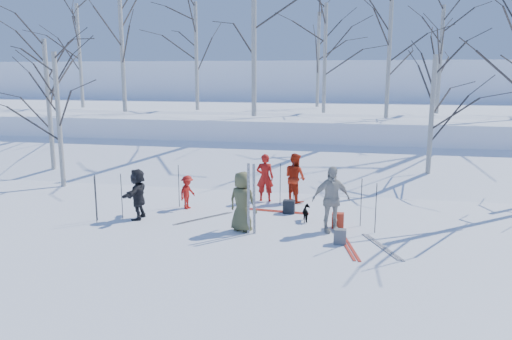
% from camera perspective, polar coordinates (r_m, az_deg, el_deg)
% --- Properties ---
extents(ground, '(120.00, 120.00, 0.00)m').
position_cam_1_polar(ground, '(13.78, -1.28, -6.49)').
color(ground, white).
rests_on(ground, ground).
extents(snow_ramp, '(70.00, 9.49, 4.12)m').
position_cam_1_polar(snow_ramp, '(20.42, 3.16, -0.27)').
color(snow_ramp, white).
rests_on(snow_ramp, ground).
extents(snow_plateau, '(70.00, 18.00, 2.20)m').
position_cam_1_polar(snow_plateau, '(30.11, 6.06, 4.99)').
color(snow_plateau, white).
rests_on(snow_plateau, ground).
extents(far_hill, '(90.00, 30.00, 6.00)m').
position_cam_1_polar(far_hill, '(50.93, 8.52, 8.53)').
color(far_hill, white).
rests_on(far_hill, ground).
extents(skier_olive_center, '(0.91, 0.73, 1.61)m').
position_cam_1_polar(skier_olive_center, '(13.22, -1.58, -3.62)').
color(skier_olive_center, '#4E5030').
rests_on(skier_olive_center, ground).
extents(skier_red_north, '(0.59, 0.41, 1.57)m').
position_cam_1_polar(skier_red_north, '(16.30, 1.03, -0.87)').
color(skier_red_north, '#AE1510').
rests_on(skier_red_north, ground).
extents(skier_redor_behind, '(0.99, 0.98, 1.60)m').
position_cam_1_polar(skier_redor_behind, '(16.27, 4.49, -0.86)').
color(skier_redor_behind, red).
rests_on(skier_redor_behind, ground).
extents(skier_red_seated, '(0.56, 0.76, 1.05)m').
position_cam_1_polar(skier_red_seated, '(15.58, -7.85, -2.52)').
color(skier_red_seated, '#AE1510').
rests_on(skier_red_seated, ground).
extents(skier_cream_east, '(1.12, 0.80, 1.77)m').
position_cam_1_polar(skier_cream_east, '(13.28, 8.57, -3.33)').
color(skier_cream_east, beige).
rests_on(skier_cream_east, ground).
extents(skier_grey_west, '(0.51, 1.39, 1.47)m').
position_cam_1_polar(skier_grey_west, '(14.72, -13.35, -2.68)').
color(skier_grey_west, black).
rests_on(skier_grey_west, ground).
extents(dog, '(0.38, 0.59, 0.46)m').
position_cam_1_polar(dog, '(14.28, 5.84, -4.94)').
color(dog, black).
rests_on(dog, ground).
extents(upright_ski_left, '(0.11, 0.17, 1.90)m').
position_cam_1_polar(upright_ski_left, '(12.92, -0.88, -3.31)').
color(upright_ski_left, silver).
rests_on(upright_ski_left, ground).
extents(upright_ski_right, '(0.10, 0.23, 1.89)m').
position_cam_1_polar(upright_ski_right, '(12.87, -0.22, -3.36)').
color(upright_ski_right, silver).
rests_on(upright_ski_right, ground).
extents(ski_pair_a, '(0.54, 1.94, 0.02)m').
position_cam_1_polar(ski_pair_a, '(15.24, 2.54, -4.73)').
color(ski_pair_a, red).
rests_on(ski_pair_a, ground).
extents(ski_pair_b, '(2.05, 2.09, 0.02)m').
position_cam_1_polar(ski_pair_b, '(14.59, -6.00, -5.51)').
color(ski_pair_b, silver).
rests_on(ski_pair_b, ground).
extents(ski_pair_c, '(1.04, 1.99, 0.02)m').
position_cam_1_polar(ski_pair_c, '(12.43, 10.53, -8.62)').
color(ski_pair_c, red).
rests_on(ski_pair_c, ground).
extents(ski_pair_d, '(1.63, 2.05, 0.02)m').
position_cam_1_polar(ski_pair_d, '(12.61, 14.19, -8.49)').
color(ski_pair_d, silver).
rests_on(ski_pair_d, ground).
extents(ski_pole_a, '(0.02, 0.02, 1.34)m').
position_cam_1_polar(ski_pole_a, '(15.80, -8.82, -1.82)').
color(ski_pole_a, black).
rests_on(ski_pole_a, ground).
extents(ski_pole_b, '(0.02, 0.02, 1.34)m').
position_cam_1_polar(ski_pole_b, '(14.87, -17.81, -3.03)').
color(ski_pole_b, black).
rests_on(ski_pole_b, ground).
extents(ski_pole_c, '(0.02, 0.02, 1.34)m').
position_cam_1_polar(ski_pole_c, '(13.44, 13.54, -4.28)').
color(ski_pole_c, black).
rests_on(ski_pole_c, ground).
extents(ski_pole_d, '(0.02, 0.02, 1.34)m').
position_cam_1_polar(ski_pole_d, '(14.80, -15.10, -2.95)').
color(ski_pole_d, black).
rests_on(ski_pole_d, ground).
extents(ski_pole_e, '(0.02, 0.02, 1.34)m').
position_cam_1_polar(ski_pole_e, '(16.09, 4.30, -1.48)').
color(ski_pole_e, black).
rests_on(ski_pole_e, ground).
extents(ski_pole_f, '(0.02, 0.02, 1.34)m').
position_cam_1_polar(ski_pole_f, '(13.96, 11.92, -3.64)').
color(ski_pole_f, black).
rests_on(ski_pole_f, ground).
extents(ski_pole_g, '(0.02, 0.02, 1.34)m').
position_cam_1_polar(ski_pole_g, '(15.87, 2.79, -1.64)').
color(ski_pole_g, black).
rests_on(ski_pole_g, ground).
extents(ski_pole_h, '(0.02, 0.02, 1.34)m').
position_cam_1_polar(ski_pole_h, '(14.65, -17.88, -3.25)').
color(ski_pole_h, black).
rests_on(ski_pole_h, ground).
extents(backpack_red, '(0.32, 0.22, 0.42)m').
position_cam_1_polar(backpack_red, '(13.79, 9.34, -5.71)').
color(backpack_red, '#B5301B').
rests_on(backpack_red, ground).
extents(backpack_grey, '(0.30, 0.20, 0.38)m').
position_cam_1_polar(backpack_grey, '(12.54, 9.57, -7.53)').
color(backpack_grey, '#585B5F').
rests_on(backpack_grey, ground).
extents(backpack_dark, '(0.34, 0.24, 0.40)m').
position_cam_1_polar(backpack_dark, '(15.03, 3.79, -4.21)').
color(backpack_dark, black).
rests_on(backpack_dark, ground).
extents(birch_plateau_a, '(5.43, 5.43, 6.90)m').
position_cam_1_polar(birch_plateau_a, '(26.46, -15.10, 13.93)').
color(birch_plateau_a, silver).
rests_on(birch_plateau_a, snow_plateau).
extents(birch_plateau_b, '(4.26, 4.26, 5.24)m').
position_cam_1_polar(birch_plateau_b, '(25.11, 7.87, 12.48)').
color(birch_plateau_b, silver).
rests_on(birch_plateau_b, snow_plateau).
extents(birch_plateau_e, '(4.59, 4.59, 5.69)m').
position_cam_1_polar(birch_plateau_e, '(30.32, -19.50, 12.14)').
color(birch_plateau_e, silver).
rests_on(birch_plateau_e, snow_plateau).
extents(birch_plateau_f, '(4.18, 4.18, 5.11)m').
position_cam_1_polar(birch_plateau_f, '(22.62, 14.95, 12.23)').
color(birch_plateau_f, silver).
rests_on(birch_plateau_f, snow_plateau).
extents(birch_plateau_g, '(4.48, 4.48, 5.54)m').
position_cam_1_polar(birch_plateau_g, '(27.01, -6.84, 12.72)').
color(birch_plateau_g, silver).
rests_on(birch_plateau_g, snow_plateau).
extents(birch_plateau_h, '(5.99, 5.99, 7.70)m').
position_cam_1_polar(birch_plateau_h, '(22.97, -0.24, 15.80)').
color(birch_plateau_h, silver).
rests_on(birch_plateau_h, snow_plateau).
extents(birch_plateau_i, '(4.16, 4.16, 5.08)m').
position_cam_1_polar(birch_plateau_i, '(25.91, 20.30, 11.69)').
color(birch_plateau_i, silver).
rests_on(birch_plateau_i, snow_plateau).
extents(birch_plateau_j, '(4.33, 4.33, 5.32)m').
position_cam_1_polar(birch_plateau_j, '(29.53, 7.11, 12.36)').
color(birch_plateau_j, silver).
rests_on(birch_plateau_j, snow_plateau).
extents(birch_edge_a, '(4.02, 4.02, 4.89)m').
position_cam_1_polar(birch_edge_a, '(19.53, -21.61, 5.27)').
color(birch_edge_a, silver).
rests_on(birch_edge_a, ground).
extents(birch_edge_d, '(4.41, 4.41, 5.45)m').
position_cam_1_polar(birch_edge_d, '(21.69, -22.56, 6.45)').
color(birch_edge_d, silver).
rests_on(birch_edge_d, ground).
extents(birch_edge_e, '(3.95, 3.95, 4.78)m').
position_cam_1_polar(birch_edge_e, '(18.99, 19.38, 5.11)').
color(birch_edge_e, silver).
rests_on(birch_edge_e, ground).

